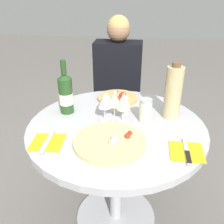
{
  "coord_description": "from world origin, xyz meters",
  "views": [
    {
      "loc": [
        0.11,
        -1.14,
        1.4
      ],
      "look_at": [
        -0.02,
        -0.05,
        0.82
      ],
      "focal_mm": 40.0,
      "sensor_mm": 36.0,
      "label": 1
    }
  ],
  "objects": [
    {
      "name": "pizza_large",
      "position": [
        -0.01,
        -0.18,
        0.73
      ],
      "size": [
        0.34,
        0.34,
        0.05
      ],
      "color": "#E5C17F",
      "rests_on": "dining_table"
    },
    {
      "name": "ground_plane",
      "position": [
        0.0,
        0.0,
        0.0
      ],
      "size": [
        12.0,
        12.0,
        0.0
      ],
      "primitive_type": "plane",
      "color": "slate",
      "rests_on": "ground"
    },
    {
      "name": "seated_diner",
      "position": [
        -0.07,
        0.69,
        0.52
      ],
      "size": [
        0.37,
        0.41,
        1.18
      ],
      "rotation": [
        0.0,
        0.0,
        3.14
      ],
      "color": "black",
      "rests_on": "ground_plane"
    },
    {
      "name": "wine_bottle",
      "position": [
        -0.3,
        0.11,
        0.83
      ],
      "size": [
        0.08,
        0.08,
        0.31
      ],
      "color": "#23471E",
      "rests_on": "dining_table"
    },
    {
      "name": "sugar_shaker",
      "position": [
        0.15,
        0.06,
        0.78
      ],
      "size": [
        0.07,
        0.07,
        0.13
      ],
      "color": "silver",
      "rests_on": "dining_table"
    },
    {
      "name": "tall_carafe",
      "position": [
        0.29,
        0.13,
        0.86
      ],
      "size": [
        0.09,
        0.09,
        0.31
      ],
      "color": "tan",
      "rests_on": "dining_table"
    },
    {
      "name": "wine_glass_front_left",
      "position": [
        -0.07,
        0.05,
        0.83
      ],
      "size": [
        0.07,
        0.07,
        0.16
      ],
      "color": "silver",
      "rests_on": "dining_table"
    },
    {
      "name": "chair_behind_diner",
      "position": [
        -0.07,
        0.83,
        0.46
      ],
      "size": [
        0.37,
        0.37,
        0.93
      ],
      "rotation": [
        0.0,
        0.0,
        3.14
      ],
      "color": "#ADADB2",
      "rests_on": "ground_plane"
    },
    {
      "name": "dining_table",
      "position": [
        0.0,
        0.0,
        0.57
      ],
      "size": [
        0.95,
        0.95,
        0.72
      ],
      "color": "#B2B2B7",
      "rests_on": "ground_plane"
    },
    {
      "name": "place_setting_left",
      "position": [
        -0.31,
        -0.21,
        0.72
      ],
      "size": [
        0.16,
        0.19,
        0.01
      ],
      "color": "gold",
      "rests_on": "dining_table"
    },
    {
      "name": "pizza_small_far",
      "position": [
        -0.02,
        0.32,
        0.73
      ],
      "size": [
        0.25,
        0.25,
        0.05
      ],
      "color": "tan",
      "rests_on": "dining_table"
    },
    {
      "name": "wine_glass_back_right",
      "position": [
        0.03,
        0.12,
        0.81
      ],
      "size": [
        0.07,
        0.07,
        0.14
      ],
      "color": "silver",
      "rests_on": "dining_table"
    },
    {
      "name": "wine_glass_center",
      "position": [
        -0.02,
        0.08,
        0.83
      ],
      "size": [
        0.08,
        0.08,
        0.15
      ],
      "color": "silver",
      "rests_on": "dining_table"
    },
    {
      "name": "place_setting_right",
      "position": [
        0.34,
        -0.21,
        0.72
      ],
      "size": [
        0.15,
        0.19,
        0.01
      ],
      "color": "gold",
      "rests_on": "dining_table"
    },
    {
      "name": "wine_glass_front_right",
      "position": [
        0.03,
        0.05,
        0.82
      ],
      "size": [
        0.06,
        0.06,
        0.14
      ],
      "color": "silver",
      "rests_on": "dining_table"
    },
    {
      "name": "wine_glass_back_left",
      "position": [
        -0.07,
        0.12,
        0.82
      ],
      "size": [
        0.08,
        0.08,
        0.13
      ],
      "color": "silver",
      "rests_on": "dining_table"
    }
  ]
}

